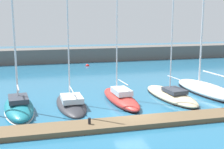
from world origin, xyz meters
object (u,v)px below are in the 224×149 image
(sailboat_teal_second, at_px, (19,106))
(sailboat_red_fourth, at_px, (121,97))
(dock_bollard, at_px, (89,121))
(mooring_buoy_red, at_px, (87,66))
(sailboat_charcoal_third, at_px, (71,103))
(sailboat_sand_fifth, at_px, (171,95))
(sailboat_white_sixth, at_px, (207,88))

(sailboat_teal_second, relative_size, sailboat_red_fourth, 0.93)
(dock_bollard, bearing_deg, mooring_buoy_red, 80.87)
(sailboat_charcoal_third, distance_m, dock_bollard, 5.86)
(sailboat_charcoal_third, xyz_separation_m, sailboat_sand_fifth, (9.54, 0.18, 0.10))
(sailboat_teal_second, relative_size, sailboat_charcoal_third, 1.12)
(sailboat_white_sixth, relative_size, mooring_buoy_red, 33.20)
(sailboat_white_sixth, xyz_separation_m, dock_bollard, (-13.22, -6.79, 0.10))
(mooring_buoy_red, height_order, dock_bollard, dock_bollard)
(sailboat_charcoal_third, relative_size, mooring_buoy_red, 21.31)
(sailboat_white_sixth, bearing_deg, dock_bollard, 111.79)
(sailboat_red_fourth, xyz_separation_m, mooring_buoy_red, (0.32, 20.33, -0.43))
(sailboat_teal_second, bearing_deg, sailboat_white_sixth, -91.58)
(sailboat_teal_second, relative_size, dock_bollard, 33.60)
(sailboat_sand_fifth, height_order, dock_bollard, sailboat_sand_fifth)
(mooring_buoy_red, bearing_deg, sailboat_sand_fifth, -76.93)
(sailboat_red_fourth, xyz_separation_m, sailboat_white_sixth, (9.32, 0.90, 0.04))
(mooring_buoy_red, xyz_separation_m, dock_bollard, (-4.21, -26.22, 0.58))
(dock_bollard, bearing_deg, sailboat_teal_second, 133.43)
(sailboat_red_fourth, bearing_deg, sailboat_teal_second, 90.31)
(sailboat_teal_second, bearing_deg, sailboat_sand_fifth, -93.32)
(sailboat_red_fourth, xyz_separation_m, sailboat_sand_fifth, (5.01, 0.11, -0.12))
(sailboat_red_fourth, height_order, sailboat_sand_fifth, sailboat_sand_fifth)
(sailboat_charcoal_third, bearing_deg, mooring_buoy_red, -14.90)
(mooring_buoy_red, distance_m, dock_bollard, 26.56)
(sailboat_red_fourth, distance_m, mooring_buoy_red, 20.34)
(sailboat_white_sixth, distance_m, dock_bollard, 14.86)
(sailboat_red_fourth, height_order, dock_bollard, sailboat_red_fourth)
(sailboat_teal_second, height_order, dock_bollard, sailboat_teal_second)
(sailboat_sand_fifth, distance_m, dock_bollard, 10.74)
(sailboat_white_sixth, relative_size, dock_bollard, 46.69)
(sailboat_red_fourth, bearing_deg, sailboat_charcoal_third, 86.96)
(sailboat_red_fourth, bearing_deg, dock_bollard, 142.52)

